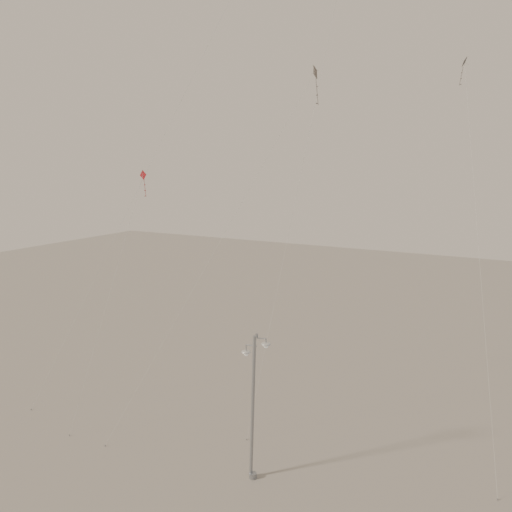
% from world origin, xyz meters
% --- Properties ---
extents(ground, '(160.00, 160.00, 0.00)m').
position_xyz_m(ground, '(0.00, 0.00, 0.00)').
color(ground, gray).
rests_on(ground, ground).
extents(street_lamp, '(1.59, 0.76, 8.52)m').
position_xyz_m(street_lamp, '(0.68, 0.98, 4.54)').
color(street_lamp, '#95989D').
rests_on(street_lamp, ground).
extents(kite_0, '(11.04, 13.67, 32.54)m').
position_xyz_m(kite_0, '(-8.82, 10.98, 25.35)').
color(kite_0, maroon).
rests_on(kite_0, ground).
extents(kite_1, '(11.35, 6.48, 22.66)m').
position_xyz_m(kite_1, '(-0.65, 4.05, 16.76)').
color(kite_1, '#332E2B').
rests_on(kite_1, ground).
extents(kite_2, '(2.61, 12.09, 35.47)m').
position_xyz_m(kite_2, '(0.17, 13.35, 27.30)').
color(kite_2, '#AA671C').
rests_on(kite_2, ground).
extents(kite_3, '(3.58, 4.66, 16.99)m').
position_xyz_m(kite_3, '(-9.53, 2.51, 12.43)').
color(kite_3, maroon).
rests_on(kite_3, ground).
extents(kite_4, '(4.69, 11.46, 24.48)m').
position_xyz_m(kite_4, '(9.48, 13.74, 18.20)').
color(kite_4, '#332E2B').
rests_on(kite_4, ground).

